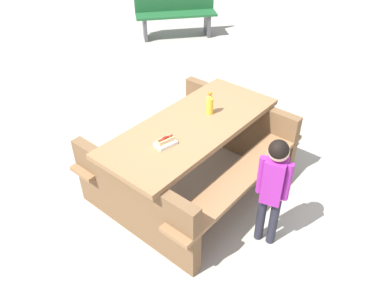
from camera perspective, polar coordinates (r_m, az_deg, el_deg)
name	(u,v)px	position (r m, az deg, el deg)	size (l,w,h in m)	color
ground_plane	(192,185)	(3.90, 0.00, -6.23)	(30.00, 30.00, 0.00)	#ADA599
picnic_table	(192,151)	(3.61, 0.00, -1.03)	(2.10, 1.81, 0.75)	olive
soda_bottle	(210,104)	(3.55, 2.71, 6.07)	(0.07, 0.07, 0.22)	yellow
hotdog_tray	(165,142)	(3.16, -4.03, 0.33)	(0.21, 0.18, 0.08)	white
child_in_coat	(274,181)	(2.99, 12.25, -5.46)	(0.17, 0.26, 1.07)	#262633
park_bench_near	(176,12)	(7.50, -2.49, 19.28)	(1.20, 1.45, 0.85)	#1E592D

